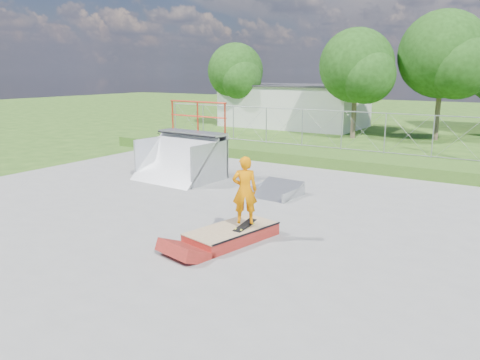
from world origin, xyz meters
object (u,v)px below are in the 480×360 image
Objects in this scene: quarter_pipe at (178,142)px; flat_bank_ramp at (275,190)px; skater at (245,193)px; grind_box at (232,235)px.

quarter_pipe is 4.49m from flat_bank_ramp.
quarter_pipe is 1.77× the size of skater.
grind_box is at bearing 8.71° from skater.
grind_box is 1.09m from skater.
quarter_pipe is at bearing -179.97° from flat_bank_ramp.
flat_bank_ramp is at bearing 0.63° from quarter_pipe.
quarter_pipe reaches higher than flat_bank_ramp.
flat_bank_ramp is 0.91× the size of skater.
grind_box is 1.65× the size of flat_bank_ramp.
flat_bank_ramp is at bearing -103.78° from skater.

